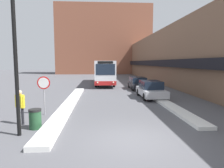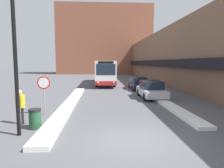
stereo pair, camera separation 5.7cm
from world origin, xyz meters
name	(u,v)px [view 2 (the right image)]	position (x,y,z in m)	size (l,w,h in m)	color
ground_plane	(133,140)	(0.00, 0.00, 0.00)	(160.00, 160.00, 0.00)	#515156
building_row_right	(170,57)	(9.97, 24.00, 3.95)	(5.50, 60.00, 7.92)	brown
building_backdrop_far	(105,40)	(0.00, 49.86, 9.37)	(26.00, 8.00, 18.74)	brown
snow_bank_left	(70,104)	(-3.60, 6.94, 0.11)	(0.90, 15.72, 0.22)	silver
snow_bank_right	(159,99)	(3.60, 8.37, 0.09)	(0.90, 15.02, 0.19)	silver
city_bus	(105,72)	(-0.66, 21.56, 1.82)	(2.59, 12.33, 3.34)	silver
parked_car_front	(151,89)	(3.20, 9.58, 0.76)	(1.94, 4.36, 1.52)	#B7B7BC
parked_car_middle	(138,83)	(3.20, 15.55, 0.70)	(1.91, 4.48, 1.41)	black
stop_sign	(44,87)	(-4.69, 4.26, 1.69)	(0.76, 0.08, 2.33)	gray
street_lamp	(22,43)	(-4.58, 0.83, 3.95)	(1.46, 0.36, 6.37)	black
pedestrian	(20,104)	(-5.42, 2.47, 1.06)	(0.52, 0.43, 1.76)	#232328
trash_bin	(35,119)	(-4.45, 1.70, 0.48)	(0.59, 0.59, 0.95)	#234C2D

